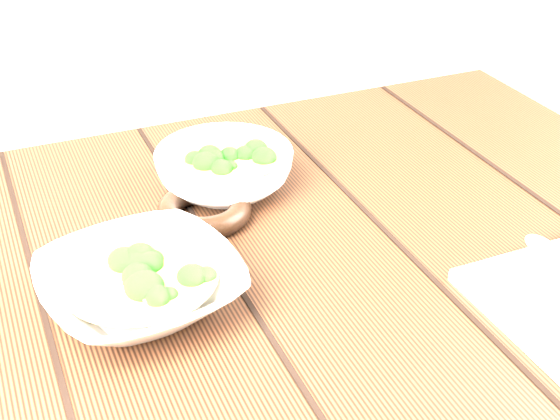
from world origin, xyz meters
name	(u,v)px	position (x,y,z in m)	size (l,w,h in m)	color
table	(248,348)	(0.00, 0.00, 0.63)	(1.20, 0.80, 0.75)	#351C0F
soup_bowl_front	(141,285)	(-0.12, -0.02, 0.78)	(0.23, 0.23, 0.06)	silver
soup_bowl_back	(225,169)	(0.04, 0.17, 0.78)	(0.23, 0.23, 0.06)	silver
trivet	(204,210)	(-0.01, 0.11, 0.76)	(0.12, 0.12, 0.03)	black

